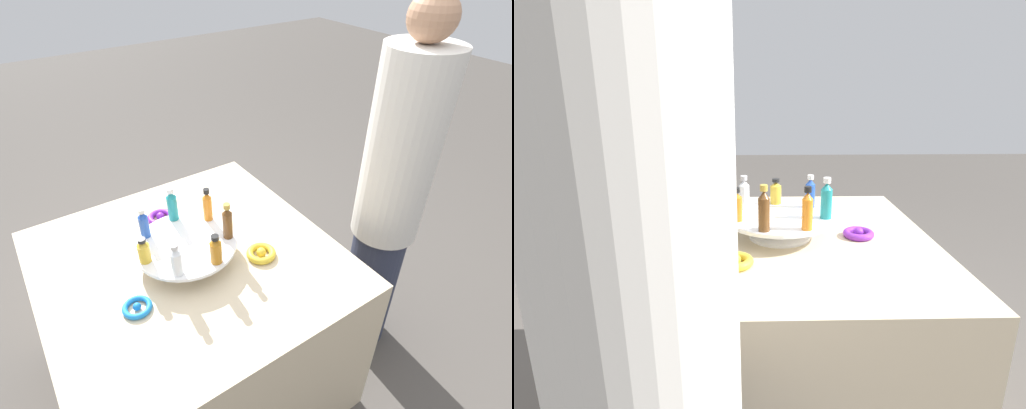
% 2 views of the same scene
% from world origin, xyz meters
% --- Properties ---
extents(party_table, '(1.01, 1.01, 0.72)m').
position_xyz_m(party_table, '(0.00, 0.00, 0.36)').
color(party_table, beige).
rests_on(party_table, ground_plane).
extents(display_stand, '(0.36, 0.36, 0.07)m').
position_xyz_m(display_stand, '(0.00, 0.00, 0.77)').
color(display_stand, white).
rests_on(display_stand, party_table).
extents(bottle_blue, '(0.03, 0.03, 0.12)m').
position_xyz_m(bottle_blue, '(0.10, -0.11, 0.85)').
color(bottle_blue, '#234CAD').
rests_on(bottle_blue, display_stand).
extents(bottle_gold, '(0.04, 0.04, 0.09)m').
position_xyz_m(bottle_gold, '(0.15, 0.01, 0.84)').
color(bottle_gold, gold).
rests_on(bottle_gold, display_stand).
extents(bottle_clear, '(0.04, 0.04, 0.12)m').
position_xyz_m(bottle_clear, '(0.09, 0.12, 0.85)').
color(bottle_clear, silver).
rests_on(bottle_clear, display_stand).
extents(bottle_amber, '(0.04, 0.04, 0.11)m').
position_xyz_m(bottle_amber, '(-0.04, 0.14, 0.85)').
color(bottle_amber, '#AD6B19').
rests_on(bottle_amber, display_stand).
extents(bottle_brown, '(0.04, 0.04, 0.14)m').
position_xyz_m(bottle_brown, '(-0.14, 0.06, 0.86)').
color(bottle_brown, brown).
rests_on(bottle_brown, display_stand).
extents(bottle_orange, '(0.03, 0.03, 0.13)m').
position_xyz_m(bottle_orange, '(-0.13, -0.07, 0.86)').
color(bottle_orange, orange).
rests_on(bottle_orange, display_stand).
extents(bottle_teal, '(0.04, 0.04, 0.14)m').
position_xyz_m(bottle_teal, '(-0.02, -0.15, 0.86)').
color(bottle_teal, teal).
rests_on(bottle_teal, display_stand).
extents(ribbon_bow_blue, '(0.09, 0.09, 0.03)m').
position_xyz_m(ribbon_bow_blue, '(0.23, 0.12, 0.73)').
color(ribbon_bow_blue, blue).
rests_on(ribbon_bow_blue, party_table).
extents(ribbon_bow_gold, '(0.11, 0.11, 0.04)m').
position_xyz_m(ribbon_bow_gold, '(-0.22, 0.14, 0.74)').
color(ribbon_bow_gold, gold).
rests_on(ribbon_bow_gold, party_table).
extents(ribbon_bow_purple, '(0.10, 0.10, 0.03)m').
position_xyz_m(ribbon_bow_purple, '(-0.01, -0.26, 0.74)').
color(ribbon_bow_purple, purple).
rests_on(ribbon_bow_purple, party_table).
extents(person_figure, '(0.26, 0.26, 1.55)m').
position_xyz_m(person_figure, '(-0.78, 0.23, 0.79)').
color(person_figure, '#282D42').
rests_on(person_figure, ground_plane).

